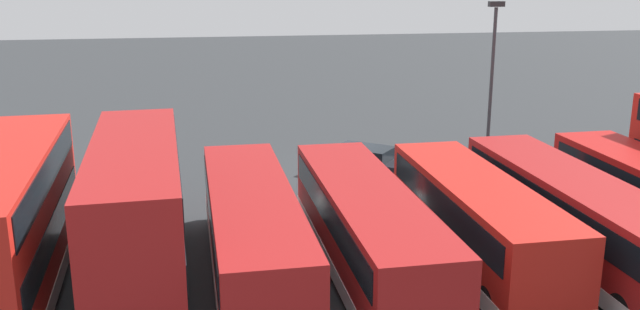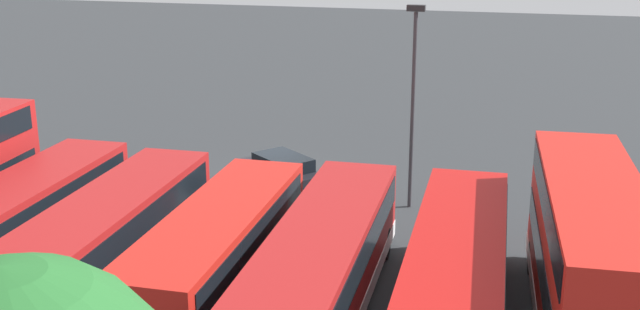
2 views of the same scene
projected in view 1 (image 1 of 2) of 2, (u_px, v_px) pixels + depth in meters
name	position (u px, v px, depth m)	size (l,w,h in m)	color
ground_plane	(347.00, 172.00, 33.76)	(140.00, 140.00, 0.00)	#2D3033
bus_single_deck_third	(573.00, 216.00, 23.14)	(2.91, 12.11, 2.95)	#A51919
bus_single_deck_fourth	(476.00, 219.00, 22.81)	(2.79, 10.49, 2.95)	red
bus_single_deck_fifth	(367.00, 228.00, 22.02)	(2.88, 11.80, 2.95)	#A51919
bus_single_deck_sixth	(252.00, 231.00, 21.79)	(2.87, 11.89, 2.95)	#A51919
bus_double_decker_seventh	(138.00, 212.00, 21.11)	(3.18, 10.87, 4.55)	#A51919
bus_double_decker_far_end	(7.00, 224.00, 20.05)	(3.19, 11.19, 4.55)	red
car_hatchback_silver	(362.00, 161.00, 33.07)	(4.48, 4.09, 1.43)	black
lamp_post_tall	(492.00, 77.00, 31.89)	(0.70, 0.30, 8.17)	#38383D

